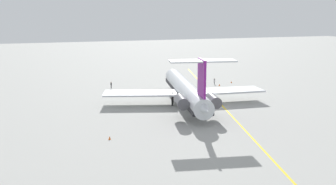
% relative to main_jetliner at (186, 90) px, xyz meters
% --- Properties ---
extents(ground, '(368.88, 368.88, 0.00)m').
position_rel_main_jetliner_xyz_m(ground, '(-3.21, -5.24, -3.23)').
color(ground, '#9E9E99').
extents(main_jetliner, '(40.58, 36.05, 11.85)m').
position_rel_main_jetliner_xyz_m(main_jetliner, '(0.00, 0.00, 0.00)').
color(main_jetliner, silver).
rests_on(main_jetliner, ground).
extents(ground_crew_near_nose, '(0.26, 0.41, 1.65)m').
position_rel_main_jetliner_xyz_m(ground_crew_near_nose, '(20.29, -15.98, -2.19)').
color(ground_crew_near_nose, black).
rests_on(ground_crew_near_nose, ground).
extents(ground_crew_near_tail, '(0.29, 0.40, 1.80)m').
position_rel_main_jetliner_xyz_m(ground_crew_near_tail, '(22.81, 12.64, -2.09)').
color(ground_crew_near_tail, black).
rests_on(ground_crew_near_tail, ground).
extents(safety_cone_nose, '(0.40, 0.40, 0.55)m').
position_rel_main_jetliner_xyz_m(safety_cone_nose, '(17.62, -16.29, -2.96)').
color(safety_cone_nose, '#EA590F').
rests_on(safety_cone_nose, ground).
extents(safety_cone_wingtip, '(0.40, 0.40, 0.55)m').
position_rel_main_jetliner_xyz_m(safety_cone_wingtip, '(20.33, -21.31, -2.96)').
color(safety_cone_wingtip, '#EA590F').
rests_on(safety_cone_wingtip, ground).
extents(safety_cone_tail, '(0.40, 0.40, 0.55)m').
position_rel_main_jetliner_xyz_m(safety_cone_tail, '(-17.93, 19.75, -2.96)').
color(safety_cone_tail, '#EA590F').
rests_on(safety_cone_tail, ground).
extents(taxiway_centreline, '(96.22, 22.08, 0.01)m').
position_rel_main_jetliner_xyz_m(taxiway_centreline, '(1.13, -8.15, -3.23)').
color(taxiway_centreline, gold).
rests_on(taxiway_centreline, ground).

